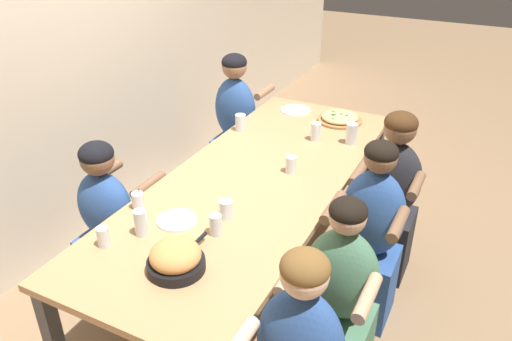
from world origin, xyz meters
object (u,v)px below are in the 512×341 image
object	(u,v)px
drinking_glass_h	(351,135)
diner_near_center	(369,243)
drinking_glass_e	(103,238)
cocktail_glass_blue	(138,201)
pizza_board_main	(340,118)
drinking_glass_d	(316,133)
drinking_glass_f	(216,226)
drinking_glass_g	(241,124)
drinking_glass_c	(141,223)
diner_near_midright	(389,203)
skillet_bowl	(176,258)
drinking_glass_a	(226,210)
diner_far_right	(236,128)
empty_plate_b	(296,110)
drinking_glass_b	(291,165)
diner_far_midleft	(110,231)
diner_near_midleft	(338,307)
empty_plate_a	(177,220)

from	to	relation	value
drinking_glass_h	diner_near_center	world-z (taller)	diner_near_center
drinking_glass_e	cocktail_glass_blue	bearing A→B (deg)	10.82
cocktail_glass_blue	diner_near_center	world-z (taller)	diner_near_center
pizza_board_main	drinking_glass_d	bearing A→B (deg)	173.30
drinking_glass_f	cocktail_glass_blue	bearing A→B (deg)	88.18
drinking_glass_d	drinking_glass_g	xyz separation A→B (m)	(-0.09, 0.55, -0.00)
drinking_glass_c	drinking_glass_e	size ratio (longest dim) A/B	1.34
diner_near_midright	diner_near_center	bearing A→B (deg)	90.00
skillet_bowl	drinking_glass_a	distance (m)	0.47
cocktail_glass_blue	drinking_glass_e	distance (m)	0.35
pizza_board_main	diner_far_right	size ratio (longest dim) A/B	0.28
skillet_bowl	diner_far_right	bearing A→B (deg)	21.68
empty_plate_b	drinking_glass_c	size ratio (longest dim) A/B	1.71
drinking_glass_b	drinking_glass_e	distance (m)	1.21
empty_plate_b	diner_far_midleft	size ratio (longest dim) A/B	0.22
drinking_glass_h	diner_near_midright	size ratio (longest dim) A/B	0.12
diner_near_midleft	drinking_glass_g	bearing A→B (deg)	-44.38
drinking_glass_e	empty_plate_a	bearing A→B (deg)	-30.10
drinking_glass_c	drinking_glass_h	xyz separation A→B (m)	(1.51, -0.62, -0.01)
diner_far_right	drinking_glass_e	bearing A→B (deg)	-79.48
drinking_glass_c	diner_far_right	bearing A→B (deg)	14.50
empty_plate_a	drinking_glass_a	size ratio (longest dim) A/B	2.09
diner_near_center	diner_far_midleft	xyz separation A→B (m)	(-0.55, 1.45, -0.03)
diner_near_center	diner_far_midleft	world-z (taller)	diner_near_center
drinking_glass_e	drinking_glass_a	bearing A→B (deg)	-40.13
drinking_glass_a	drinking_glass_h	size ratio (longest dim) A/B	0.70
diner_far_right	diner_near_midleft	bearing A→B (deg)	-47.66
drinking_glass_c	drinking_glass_e	bearing A→B (deg)	146.83
empty_plate_a	diner_near_center	bearing A→B (deg)	-55.25
empty_plate_a	diner_near_midright	xyz separation A→B (m)	(1.09, -0.89, -0.25)
cocktail_glass_blue	diner_far_midleft	world-z (taller)	diner_far_midleft
empty_plate_a	drinking_glass_f	distance (m)	0.25
diner_far_midleft	drinking_glass_f	bearing A→B (deg)	-4.82
drinking_glass_h	diner_far_right	size ratio (longest dim) A/B	0.12
diner_near_midleft	diner_far_right	bearing A→B (deg)	-47.66
pizza_board_main	empty_plate_a	world-z (taller)	pizza_board_main
pizza_board_main	cocktail_glass_blue	bearing A→B (deg)	160.29
drinking_glass_c	drinking_glass_d	xyz separation A→B (m)	(1.45, -0.38, -0.01)
drinking_glass_g	diner_far_right	xyz separation A→B (m)	(0.47, 0.30, -0.28)
empty_plate_b	diner_near_midright	xyz separation A→B (m)	(-0.63, -0.93, -0.25)
drinking_glass_b	drinking_glass_e	world-z (taller)	same
skillet_bowl	drinking_glass_c	xyz separation A→B (m)	(0.15, 0.31, 0.01)
empty_plate_a	drinking_glass_b	xyz separation A→B (m)	(0.76, -0.32, 0.04)
drinking_glass_a	diner_near_midleft	distance (m)	0.75
drinking_glass_f	diner_far_midleft	xyz separation A→B (m)	(0.07, 0.81, -0.33)
drinking_glass_c	cocktail_glass_blue	bearing A→B (deg)	42.29
empty_plate_a	cocktail_glass_blue	distance (m)	0.26
drinking_glass_b	drinking_glass_f	distance (m)	0.77
drinking_glass_f	drinking_glass_h	size ratio (longest dim) A/B	0.76
empty_plate_a	diner_far_right	xyz separation A→B (m)	(1.65, 0.56, -0.24)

